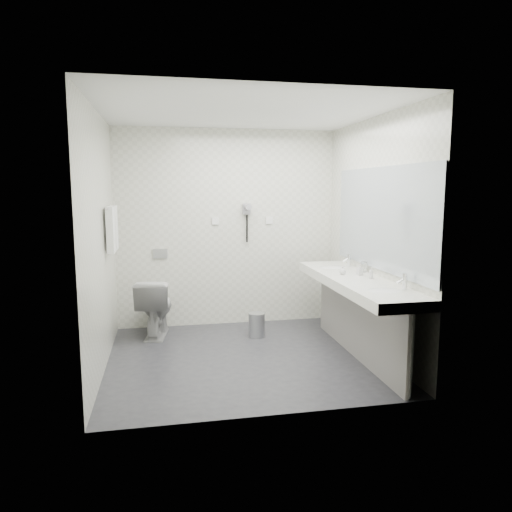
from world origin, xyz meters
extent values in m
plane|color=#2B2B31|center=(0.00, 0.00, 0.00)|extent=(2.80, 2.80, 0.00)
plane|color=white|center=(0.00, 0.00, 2.50)|extent=(2.80, 2.80, 0.00)
plane|color=silver|center=(0.00, 1.30, 1.25)|extent=(2.80, 0.00, 2.80)
plane|color=silver|center=(0.00, -1.30, 1.25)|extent=(2.80, 0.00, 2.80)
plane|color=silver|center=(-1.40, 0.00, 1.25)|extent=(0.00, 2.60, 2.60)
plane|color=silver|center=(1.40, 0.00, 1.25)|extent=(0.00, 2.60, 2.60)
cube|color=white|center=(1.12, -0.20, 0.80)|extent=(0.55, 2.20, 0.10)
cube|color=gray|center=(1.15, -0.20, 0.38)|extent=(0.03, 2.15, 0.75)
cylinder|color=silver|center=(1.18, -1.24, 0.38)|extent=(0.06, 0.06, 0.75)
cylinder|color=silver|center=(1.18, 0.84, 0.38)|extent=(0.06, 0.06, 0.75)
cube|color=#B2BCC6|center=(1.39, -0.20, 1.45)|extent=(0.02, 2.20, 1.05)
ellipsoid|color=white|center=(1.12, -0.85, 0.83)|extent=(0.40, 0.31, 0.05)
ellipsoid|color=white|center=(1.12, 0.45, 0.83)|extent=(0.40, 0.31, 0.05)
cylinder|color=silver|center=(1.32, -0.85, 0.92)|extent=(0.04, 0.04, 0.15)
cylinder|color=silver|center=(1.32, 0.45, 0.92)|extent=(0.04, 0.04, 0.15)
imported|color=white|center=(1.21, -0.09, 0.91)|extent=(0.06, 0.06, 0.12)
imported|color=white|center=(1.06, -0.02, 0.89)|extent=(0.10, 0.10, 0.09)
imported|color=white|center=(1.25, -0.29, 0.91)|extent=(0.05, 0.05, 0.11)
cylinder|color=silver|center=(1.34, 0.09, 0.91)|extent=(0.07, 0.07, 0.11)
imported|color=white|center=(-0.92, 0.95, 0.35)|extent=(0.49, 0.74, 0.70)
cube|color=#B2B5BA|center=(-0.85, 1.29, 0.95)|extent=(0.18, 0.02, 0.12)
cylinder|color=#B2B5BA|center=(0.26, 0.66, 0.14)|extent=(0.21, 0.21, 0.27)
cylinder|color=#B2B5BA|center=(0.26, 0.66, 0.28)|extent=(0.20, 0.20, 0.02)
cylinder|color=silver|center=(-1.35, 0.55, 1.55)|extent=(0.02, 0.62, 0.02)
cube|color=white|center=(-1.34, 0.41, 1.33)|extent=(0.07, 0.24, 0.48)
cube|color=white|center=(-1.34, 0.69, 1.33)|extent=(0.07, 0.24, 0.48)
cube|color=#97969C|center=(0.25, 1.27, 1.50)|extent=(0.10, 0.04, 0.14)
cylinder|color=#97969C|center=(0.25, 1.20, 1.53)|extent=(0.08, 0.14, 0.08)
cylinder|color=black|center=(0.25, 1.26, 1.25)|extent=(0.02, 0.02, 0.35)
cube|color=white|center=(-0.15, 1.29, 1.35)|extent=(0.09, 0.02, 0.09)
cube|color=white|center=(0.55, 1.29, 1.35)|extent=(0.09, 0.02, 0.09)
camera|label=1|loc=(-0.80, -4.66, 1.75)|focal=32.93mm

